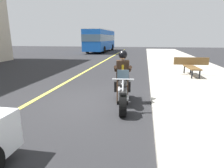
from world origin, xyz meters
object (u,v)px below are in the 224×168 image
motorcycle_main (123,92)px  bench_sidewalk (192,65)px  bus_near (101,39)px  rider_main (123,72)px

motorcycle_main → bench_sidewalk: motorcycle_main is taller
motorcycle_main → bench_sidewalk: (-4.79, 3.12, 0.26)m
bus_near → motorcycle_main: bearing=14.8°
bus_near → bench_sidewalk: (18.61, 9.28, -1.16)m
motorcycle_main → bench_sidewalk: 5.72m
motorcycle_main → bus_near: 24.23m
motorcycle_main → rider_main: 0.61m
bus_near → bench_sidewalk: bearing=26.5°
bench_sidewalk → bus_near: bearing=-153.5°
rider_main → bench_sidewalk: (-4.60, 3.15, -0.32)m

